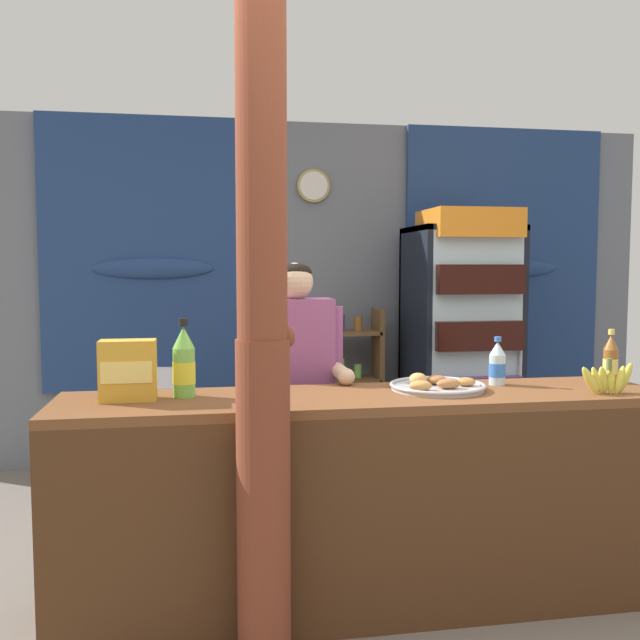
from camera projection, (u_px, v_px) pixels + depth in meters
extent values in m
plane|color=slate|center=(360.00, 538.00, 3.73)|extent=(7.17, 7.17, 0.00)
cube|color=slate|center=(311.00, 292.00, 5.30)|extent=(5.38, 0.12, 2.58)
cube|color=navy|center=(153.00, 255.00, 4.99)|extent=(1.60, 0.04, 2.01)
ellipsoid|color=navy|center=(153.00, 268.00, 4.97)|extent=(0.88, 0.10, 0.16)
cube|color=navy|center=(503.00, 256.00, 5.45)|extent=(1.62, 0.04, 2.01)
ellipsoid|color=navy|center=(504.00, 268.00, 5.44)|extent=(0.89, 0.10, 0.16)
cylinder|color=tan|center=(313.00, 186.00, 5.16)|extent=(0.25, 0.03, 0.25)
cylinder|color=white|center=(314.00, 186.00, 5.14)|extent=(0.21, 0.01, 0.21)
cube|color=beige|center=(257.00, 267.00, 5.13)|extent=(0.24, 0.02, 0.18)
cube|color=brown|center=(367.00, 399.00, 2.95)|extent=(2.64, 0.57, 0.04)
cube|color=#4E2E18|center=(382.00, 526.00, 2.72)|extent=(2.64, 0.04, 0.90)
cube|color=#4E2E18|center=(61.00, 522.00, 2.77)|extent=(0.08, 0.51, 0.90)
cube|color=#4E2E18|center=(630.00, 488.00, 3.20)|extent=(0.08, 0.51, 0.90)
cylinder|color=brown|center=(264.00, 504.00, 2.51)|extent=(0.20, 0.20, 1.23)
cylinder|color=brown|center=(261.00, 168.00, 2.41)|extent=(0.18, 0.18, 1.23)
ellipsoid|color=brown|center=(287.00, 337.00, 2.47)|extent=(0.06, 0.05, 0.08)
cube|color=black|center=(445.00, 344.00, 5.26)|extent=(0.73, 0.04, 1.78)
cube|color=black|center=(414.00, 350.00, 4.89)|extent=(0.04, 0.66, 1.78)
cube|color=black|center=(504.00, 348.00, 5.01)|extent=(0.04, 0.66, 1.78)
cube|color=black|center=(461.00, 230.00, 4.89)|extent=(0.73, 0.66, 0.04)
cube|color=black|center=(458.00, 463.00, 5.02)|extent=(0.73, 0.66, 0.08)
cube|color=silver|center=(477.00, 348.00, 4.64)|extent=(0.67, 0.02, 1.62)
cylinder|color=#B7B7BC|center=(521.00, 354.00, 4.66)|extent=(0.02, 0.02, 0.40)
cube|color=silver|center=(459.00, 397.00, 4.98)|extent=(0.65, 0.58, 0.02)
cube|color=#56286B|center=(466.00, 386.00, 4.84)|extent=(0.61, 0.54, 0.20)
cube|color=silver|center=(460.00, 346.00, 4.95)|extent=(0.65, 0.58, 0.02)
cube|color=black|center=(467.00, 333.00, 4.81)|extent=(0.61, 0.54, 0.20)
cube|color=silver|center=(460.00, 294.00, 4.92)|extent=(0.65, 0.58, 0.02)
cube|color=black|center=(468.00, 279.00, 4.78)|extent=(0.61, 0.54, 0.20)
cube|color=silver|center=(461.00, 241.00, 4.89)|extent=(0.65, 0.58, 0.02)
cube|color=orange|center=(469.00, 224.00, 4.75)|extent=(0.61, 0.54, 0.20)
cube|color=brown|center=(320.00, 388.00, 5.05)|extent=(0.04, 0.28, 1.18)
cube|color=brown|center=(378.00, 386.00, 5.12)|extent=(0.04, 0.28, 1.18)
cube|color=brown|center=(349.00, 333.00, 5.05)|extent=(0.44, 0.28, 0.02)
cylinder|color=#56286B|center=(341.00, 323.00, 5.04)|extent=(0.06, 0.06, 0.12)
cylinder|color=brown|center=(358.00, 324.00, 5.06)|extent=(0.06, 0.06, 0.11)
cube|color=brown|center=(349.00, 380.00, 5.08)|extent=(0.44, 0.28, 0.02)
cylinder|color=#75C64C|center=(341.00, 368.00, 5.06)|extent=(0.06, 0.06, 0.15)
cylinder|color=#75C64C|center=(358.00, 371.00, 5.09)|extent=(0.06, 0.06, 0.10)
cube|color=brown|center=(349.00, 426.00, 5.11)|extent=(0.44, 0.28, 0.02)
cylinder|color=silver|center=(340.00, 418.00, 5.09)|extent=(0.06, 0.06, 0.10)
cylinder|color=silver|center=(358.00, 416.00, 5.11)|extent=(0.07, 0.07, 0.13)
cube|color=silver|center=(155.00, 441.00, 4.08)|extent=(0.51, 0.51, 0.04)
cube|color=silver|center=(162.00, 399.00, 4.27)|extent=(0.42, 0.11, 0.40)
cylinder|color=silver|center=(115.00, 487.00, 3.91)|extent=(0.04, 0.04, 0.44)
cylinder|color=silver|center=(181.00, 487.00, 3.91)|extent=(0.04, 0.04, 0.44)
cylinder|color=silver|center=(133.00, 468.00, 4.29)|extent=(0.04, 0.04, 0.44)
cylinder|color=silver|center=(193.00, 468.00, 4.29)|extent=(0.04, 0.04, 0.44)
cube|color=silver|center=(121.00, 422.00, 4.07)|extent=(0.11, 0.40, 0.03)
cube|color=silver|center=(188.00, 422.00, 4.08)|extent=(0.11, 0.40, 0.03)
cylinder|color=#28282D|center=(279.00, 479.00, 3.44)|extent=(0.11, 0.11, 0.83)
cylinder|color=#28282D|center=(311.00, 478.00, 3.46)|extent=(0.11, 0.11, 0.83)
cube|color=#934C7F|center=(294.00, 349.00, 3.40)|extent=(0.38, 0.20, 0.50)
sphere|color=#DBB28E|center=(294.00, 282.00, 3.37)|extent=(0.19, 0.19, 0.19)
ellipsoid|color=black|center=(294.00, 273.00, 3.38)|extent=(0.18, 0.18, 0.10)
cylinder|color=#934C7F|center=(253.00, 339.00, 3.36)|extent=(0.08, 0.08, 0.31)
cylinder|color=#DBB28E|center=(255.00, 375.00, 3.22)|extent=(0.07, 0.26, 0.07)
sphere|color=#DBB28E|center=(258.00, 379.00, 3.10)|extent=(0.08, 0.08, 0.08)
cylinder|color=#934C7F|center=(335.00, 337.00, 3.43)|extent=(0.08, 0.08, 0.31)
cylinder|color=#DBB28E|center=(341.00, 373.00, 3.29)|extent=(0.07, 0.26, 0.07)
sphere|color=#DBB28E|center=(346.00, 377.00, 3.17)|extent=(0.08, 0.08, 0.08)
cylinder|color=#75C64C|center=(184.00, 373.00, 2.88)|extent=(0.09, 0.09, 0.21)
cone|color=#75C64C|center=(184.00, 337.00, 2.87)|extent=(0.09, 0.09, 0.09)
cylinder|color=black|center=(183.00, 322.00, 2.86)|extent=(0.04, 0.04, 0.03)
cylinder|color=yellow|center=(184.00, 373.00, 2.88)|extent=(0.10, 0.10, 0.09)
cylinder|color=brown|center=(610.00, 366.00, 3.24)|extent=(0.07, 0.07, 0.16)
cone|color=brown|center=(611.00, 342.00, 3.23)|extent=(0.07, 0.07, 0.07)
cylinder|color=#E5CC4C|center=(611.00, 332.00, 3.23)|extent=(0.03, 0.03, 0.03)
cylinder|color=#E5D166|center=(610.00, 366.00, 3.24)|extent=(0.07, 0.07, 0.07)
cylinder|color=silver|center=(497.00, 370.00, 3.18)|extent=(0.08, 0.08, 0.14)
cone|color=silver|center=(498.00, 348.00, 3.17)|extent=(0.08, 0.08, 0.06)
cylinder|color=blue|center=(498.00, 339.00, 3.17)|extent=(0.03, 0.03, 0.02)
cylinder|color=blue|center=(497.00, 370.00, 3.18)|extent=(0.08, 0.08, 0.06)
cube|color=gold|center=(128.00, 370.00, 2.80)|extent=(0.23, 0.12, 0.25)
cube|color=#FFE26D|center=(126.00, 373.00, 2.74)|extent=(0.20, 0.00, 0.09)
cylinder|color=#BCBCC1|center=(437.00, 388.00, 3.05)|extent=(0.41, 0.41, 0.02)
torus|color=#BCBCC1|center=(437.00, 385.00, 3.05)|extent=(0.43, 0.43, 0.02)
ellipsoid|color=#B2753D|center=(466.00, 382.00, 3.07)|extent=(0.09, 0.08, 0.04)
ellipsoid|color=#A36638|center=(437.00, 380.00, 3.11)|extent=(0.09, 0.09, 0.04)
ellipsoid|color=tan|center=(418.00, 379.00, 3.09)|extent=(0.08, 0.08, 0.05)
ellipsoid|color=#C68947|center=(420.00, 386.00, 2.94)|extent=(0.10, 0.08, 0.04)
ellipsoid|color=#A36638|center=(449.00, 384.00, 2.99)|extent=(0.11, 0.07, 0.04)
ellipsoid|color=#DBCC42|center=(590.00, 380.00, 2.94)|extent=(0.11, 0.03, 0.14)
ellipsoid|color=#DBCC42|center=(597.00, 381.00, 2.95)|extent=(0.08, 0.04, 0.13)
ellipsoid|color=#DBCC42|center=(603.00, 381.00, 2.96)|extent=(0.06, 0.03, 0.13)
ellipsoid|color=#DBCC42|center=(611.00, 379.00, 2.96)|extent=(0.04, 0.04, 0.14)
ellipsoid|color=#DBCC42|center=(620.00, 380.00, 2.96)|extent=(0.07, 0.04, 0.14)
ellipsoid|color=#DBCC42|center=(625.00, 378.00, 2.98)|extent=(0.10, 0.04, 0.15)
cylinder|color=olive|center=(609.00, 364.00, 2.95)|extent=(0.02, 0.02, 0.05)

